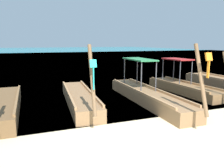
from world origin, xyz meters
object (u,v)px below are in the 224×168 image
longtail_boat_orange_ribbon (147,95)px  longtail_boat_blue_ribbon (183,87)px  longtail_boat_turquoise_ribbon (79,98)px  longtail_boat_green_ribbon (5,106)px

longtail_boat_orange_ribbon → longtail_boat_blue_ribbon: size_ratio=1.28×
longtail_boat_turquoise_ribbon → longtail_boat_blue_ribbon: 5.94m
longtail_boat_turquoise_ribbon → longtail_boat_blue_ribbon: (5.93, 0.27, 0.03)m
longtail_boat_green_ribbon → longtail_boat_blue_ribbon: (8.96, 0.54, 0.01)m
longtail_boat_blue_ribbon → longtail_boat_orange_ribbon: bearing=-160.2°
longtail_boat_green_ribbon → longtail_boat_orange_ribbon: size_ratio=0.79×
longtail_boat_green_ribbon → longtail_boat_blue_ribbon: bearing=3.4°
longtail_boat_orange_ribbon → longtail_boat_blue_ribbon: longtail_boat_orange_ribbon is taller
longtail_boat_turquoise_ribbon → longtail_boat_orange_ribbon: 3.09m
longtail_boat_turquoise_ribbon → longtail_boat_orange_ribbon: (2.99, -0.79, 0.06)m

